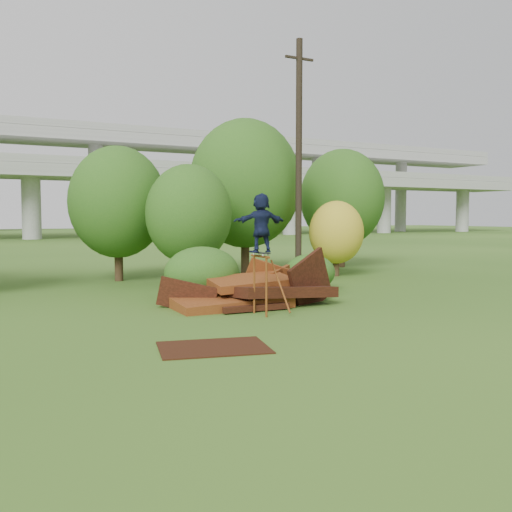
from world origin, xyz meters
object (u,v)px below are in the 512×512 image
skater (261,223)px  scrap_pile (254,293)px  utility_pole (299,158)px  flat_plate (213,347)px

skater → scrap_pile: bearing=-108.6°
scrap_pile → skater: size_ratio=3.52×
scrap_pile → skater: bearing=-111.7°
scrap_pile → skater: skater is taller
scrap_pile → utility_pole: utility_pole is taller
scrap_pile → flat_plate: 5.80m
skater → utility_pole: utility_pole is taller
skater → flat_plate: size_ratio=0.72×
scrap_pile → flat_plate: size_ratio=2.55×
flat_plate → skater: bearing=47.2°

